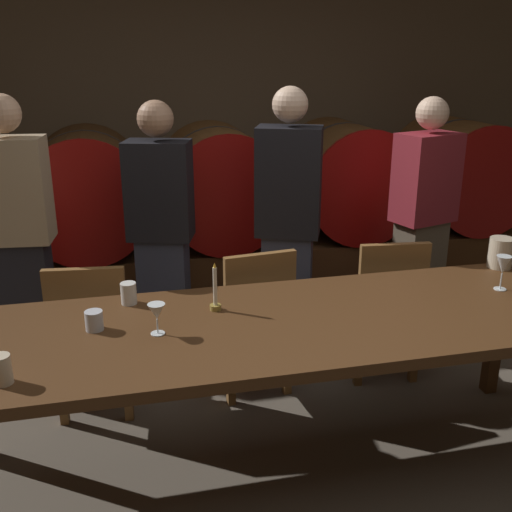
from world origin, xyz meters
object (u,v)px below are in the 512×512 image
Objects in this scene: wine_barrel_far_right at (457,172)px; guest_center_right at (288,227)px; wine_barrel_right at (344,178)px; dining_table at (283,333)px; cup_left at (1,370)px; guest_far_left at (19,247)px; wine_barrel_center at (218,184)px; wine_glass_right at (503,266)px; cup_center at (94,321)px; chair_left at (92,331)px; pitcher at (501,253)px; wine_glass_left at (157,313)px; candle_center at (215,296)px; chair_center at (254,314)px; chair_right at (385,301)px; guest_center_left at (161,233)px; wine_barrel_left at (87,190)px; guest_far_right at (422,224)px; cup_right at (129,293)px.

guest_center_right is at bearing -150.23° from wine_barrel_far_right.
dining_table is (-1.07, -2.06, -0.23)m from wine_barrel_right.
guest_center_right is 1.98m from cup_left.
wine_barrel_center is at bearing -136.04° from guest_far_left.
wine_glass_right reaches higher than cup_center.
pitcher reaches higher than chair_left.
chair_left is 0.86m from wine_glass_left.
candle_center is (-1.34, -1.88, -0.10)m from wine_barrel_right.
cup_center is (-0.87, -1.97, -0.12)m from wine_barrel_center.
guest_center_right is (0.30, 0.37, 0.39)m from chair_center.
wine_barrel_far_right is at bearing 39.21° from candle_center.
dining_table is at bearing 1.04° from wine_glass_left.
wine_glass_right is (1.11, -0.61, 0.41)m from chair_center.
pitcher is (2.17, -0.31, 0.37)m from chair_left.
wine_barrel_center is 1.62m from guest_far_left.
guest_center_left reaches higher than chair_right.
pitcher is at bearing -81.27° from wine_barrel_right.
guest_center_left is at bearing 9.62° from guest_center_right.
guest_far_left reaches higher than wine_barrel_left.
pitcher is (0.99, -0.70, -0.01)m from guest_center_right.
wine_glass_left is (0.30, -0.70, 0.39)m from chair_left.
guest_far_right reaches higher than guest_center_left.
cup_right is (0.15, 0.25, 0.01)m from cup_center.
guest_far_left is at bearing 157.50° from wine_glass_right.
dining_table is at bearing 95.06° from guest_center_right.
dining_table is 0.74m from cup_right.
cup_center is at bearing -170.79° from candle_center.
chair_center is at bearing 36.83° from cup_center.
dining_table is 1.78× the size of guest_far_right.
guest_center_left is at bearing 98.06° from candle_center.
dining_table is 1.15m from cup_left.
chair_left is 2.22m from pitcher.
chair_right is (1.67, 0.01, 0.00)m from chair_left.
wine_barrel_center is 4.08× the size of candle_center.
guest_far_right is 1.75m from candle_center.
pitcher is 0.94× the size of wine_glass_right.
wine_barrel_right is 3.20m from cup_left.
chair_right is at bearing -100.01° from wine_barrel_right.
wine_barrel_right is 1.00× the size of wine_barrel_far_right.
candle_center is (0.60, -1.88, -0.10)m from wine_barrel_left.
chair_left is at bearing -5.65° from chair_center.
chair_center is 1.55m from cup_left.
wine_barrel_far_right is 5.69× the size of pitcher.
chair_right is 0.54× the size of guest_center_left.
dining_table is 3.29× the size of chair_center.
dining_table is 12.66× the size of candle_center.
chair_right is 2.20m from cup_left.
guest_far_left is at bearing 138.60° from dining_table.
guest_far_right reaches higher than wine_barrel_center.
cup_center is at bearing 88.72° from guest_center_left.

